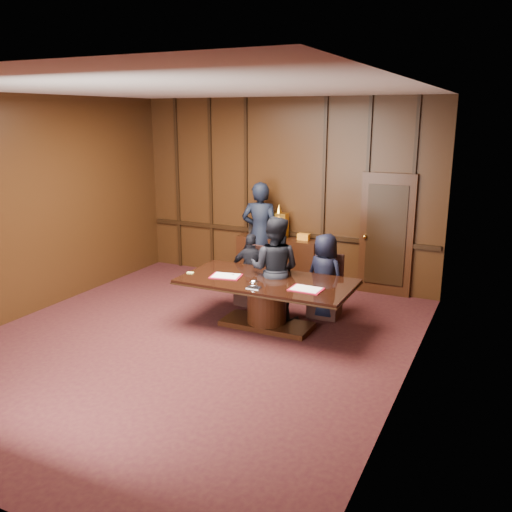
# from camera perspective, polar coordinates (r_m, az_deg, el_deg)

# --- Properties ---
(room) EXTENTS (7.00, 7.04, 3.50)m
(room) POSITION_cam_1_polar(r_m,az_deg,el_deg) (7.45, -6.65, 3.29)
(room) COLOR black
(room) RESTS_ON ground
(sideboard) EXTENTS (1.60, 0.45, 1.54)m
(sideboard) POSITION_cam_1_polar(r_m,az_deg,el_deg) (10.46, 2.37, -0.27)
(sideboard) COLOR black
(sideboard) RESTS_ON ground
(conference_table) EXTENTS (2.62, 1.32, 0.76)m
(conference_table) POSITION_cam_1_polar(r_m,az_deg,el_deg) (8.27, 1.14, -4.16)
(conference_table) COLOR black
(conference_table) RESTS_ON ground
(folder_left) EXTENTS (0.51, 0.41, 0.02)m
(folder_left) POSITION_cam_1_polar(r_m,az_deg,el_deg) (8.36, -3.18, -2.12)
(folder_left) COLOR #A20F28
(folder_left) RESTS_ON conference_table
(folder_right) EXTENTS (0.47, 0.34, 0.02)m
(folder_right) POSITION_cam_1_polar(r_m,az_deg,el_deg) (7.76, 5.30, -3.49)
(folder_right) COLOR #A20F28
(folder_right) RESTS_ON conference_table
(inkstand) EXTENTS (0.20, 0.14, 0.12)m
(inkstand) POSITION_cam_1_polar(r_m,az_deg,el_deg) (7.79, -0.22, -3.00)
(inkstand) COLOR white
(inkstand) RESTS_ON conference_table
(notepad) EXTENTS (0.11, 0.08, 0.01)m
(notepad) POSITION_cam_1_polar(r_m,az_deg,el_deg) (8.58, -6.93, -1.76)
(notepad) COLOR #D4D268
(notepad) RESTS_ON conference_table
(chair_left) EXTENTS (0.57, 0.57, 0.99)m
(chair_left) POSITION_cam_1_polar(r_m,az_deg,el_deg) (9.35, -0.23, -3.31)
(chair_left) COLOR black
(chair_left) RESTS_ON ground
(chair_right) EXTENTS (0.51, 0.51, 0.99)m
(chair_right) POSITION_cam_1_polar(r_m,az_deg,el_deg) (8.90, 7.31, -4.39)
(chair_right) COLOR black
(chair_right) RESTS_ON ground
(signatory_left) EXTENTS (0.78, 0.47, 1.25)m
(signatory_left) POSITION_cam_1_polar(r_m,az_deg,el_deg) (9.19, -0.47, -1.47)
(signatory_left) COLOR black
(signatory_left) RESTS_ON ground
(signatory_right) EXTENTS (0.77, 0.62, 1.37)m
(signatory_right) POSITION_cam_1_polar(r_m,az_deg,el_deg) (8.71, 7.24, -2.09)
(signatory_right) COLOR black
(signatory_right) RESTS_ON ground
(witness_left) EXTENTS (0.80, 0.62, 1.97)m
(witness_left) POSITION_cam_1_polar(r_m,az_deg,el_deg) (10.32, 0.45, 2.40)
(witness_left) COLOR black
(witness_left) RESTS_ON ground
(witness_right) EXTENTS (0.88, 0.72, 1.67)m
(witness_right) POSITION_cam_1_polar(r_m,az_deg,el_deg) (8.47, 1.97, -1.41)
(witness_right) COLOR black
(witness_right) RESTS_ON ground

